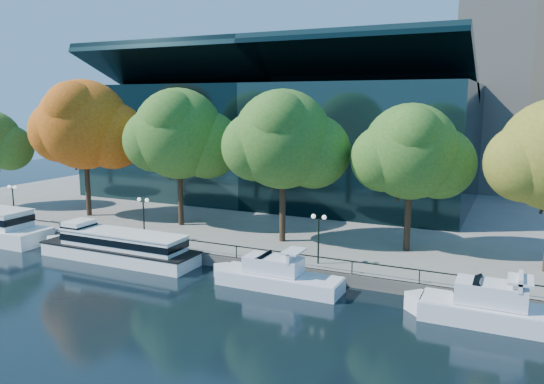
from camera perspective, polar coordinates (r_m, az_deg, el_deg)
The scene contains 14 objects.
ground at distance 45.12m, azimuth -11.49°, elevation -8.40°, with size 160.00×160.00×0.00m, color black.
promenade at distance 76.40m, azimuth 4.92°, elevation -0.39°, with size 90.00×67.08×1.00m.
railing at distance 47.11m, azimuth -9.21°, elevation -5.09°, with size 88.20×0.08×0.99m.
convention_building at distance 72.68m, azimuth 0.78°, elevation 5.49°, with size 50.00×24.57×21.43m.
tour_boat at distance 49.11m, azimuth -16.52°, elevation -5.48°, with size 16.61×3.71×3.15m.
cruiser_near at distance 40.41m, azimuth 0.21°, elevation -8.93°, with size 10.64×2.74×3.08m.
cruiser_far at distance 36.76m, azimuth 22.45°, elevation -11.40°, with size 10.57×2.93×3.45m.
tree_1 at distance 62.83m, azimuth -19.46°, elevation 6.65°, with size 12.49×10.24×15.32m.
tree_2 at distance 55.47m, azimuth -9.89°, elevation 5.99°, with size 11.68×9.57×14.27m.
tree_3 at distance 48.07m, azimuth 1.33°, elevation 5.45°, with size 11.30×9.27×14.02m.
tree_4 at distance 46.57m, azimuth 14.87°, elevation 4.00°, with size 10.25×8.40×12.78m.
lamp_0 at distance 63.15m, azimuth -26.11°, elevation -0.29°, with size 1.26×0.36×4.03m.
lamp_1 at distance 50.88m, azimuth -13.67°, elevation -1.78°, with size 1.26×0.36×4.03m.
lamp_2 at distance 42.40m, azimuth 5.04°, elevation -3.82°, with size 1.26×0.36×4.03m.
Camera 1 is at (25.88, -34.25, 13.90)m, focal length 35.00 mm.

